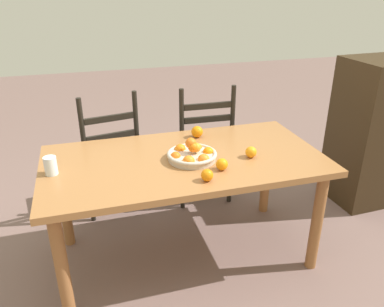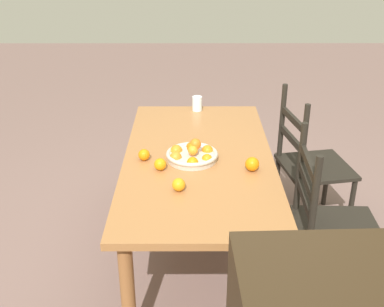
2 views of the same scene
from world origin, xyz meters
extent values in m
plane|color=#765C56|center=(0.00, 0.00, 0.00)|extent=(12.00, 12.00, 0.00)
cube|color=#A1693A|center=(0.00, 0.00, 0.71)|extent=(1.70, 0.88, 0.04)
cylinder|color=#935C32|center=(-0.76, -0.35, 0.35)|extent=(0.07, 0.07, 0.69)
cylinder|color=#935C32|center=(0.76, -0.35, 0.35)|extent=(0.07, 0.07, 0.69)
cylinder|color=#935C32|center=(-0.76, 0.35, 0.35)|extent=(0.07, 0.07, 0.69)
cylinder|color=#935C32|center=(0.76, 0.35, 0.35)|extent=(0.07, 0.07, 0.69)
cube|color=black|center=(0.35, 0.77, 0.45)|extent=(0.47, 0.47, 0.03)
cylinder|color=black|center=(0.55, 0.96, 0.22)|extent=(0.04, 0.04, 0.44)
cylinder|color=black|center=(0.15, 0.97, 0.22)|extent=(0.04, 0.04, 0.44)
cylinder|color=black|center=(0.54, 0.56, 0.22)|extent=(0.04, 0.04, 0.44)
cylinder|color=black|center=(0.14, 0.57, 0.22)|extent=(0.04, 0.04, 0.44)
cylinder|color=black|center=(0.54, 0.56, 0.73)|extent=(0.04, 0.04, 0.54)
cylinder|color=black|center=(0.14, 0.57, 0.73)|extent=(0.04, 0.04, 0.54)
cube|color=black|center=(0.34, 0.56, 0.65)|extent=(0.37, 0.04, 0.04)
cube|color=black|center=(0.34, 0.56, 0.75)|extent=(0.37, 0.04, 0.04)
cube|color=black|center=(0.34, 0.56, 0.86)|extent=(0.37, 0.04, 0.04)
cube|color=black|center=(-0.42, 0.82, 0.44)|extent=(0.52, 0.52, 0.03)
cylinder|color=black|center=(-0.26, 1.05, 0.22)|extent=(0.04, 0.04, 0.43)
cylinder|color=black|center=(-0.65, 0.98, 0.22)|extent=(0.04, 0.04, 0.43)
cylinder|color=black|center=(-0.19, 0.66, 0.22)|extent=(0.04, 0.04, 0.43)
cylinder|color=black|center=(-0.58, 0.59, 0.22)|extent=(0.04, 0.04, 0.43)
cylinder|color=black|center=(-0.19, 0.66, 0.72)|extent=(0.04, 0.04, 0.53)
cylinder|color=black|center=(-0.58, 0.59, 0.72)|extent=(0.04, 0.04, 0.53)
cube|color=black|center=(-0.39, 0.63, 0.67)|extent=(0.36, 0.09, 0.04)
cube|color=black|center=(-0.39, 0.63, 0.81)|extent=(0.36, 0.09, 0.04)
cube|color=#332414|center=(1.69, 0.31, 0.59)|extent=(0.62, 0.50, 1.18)
cylinder|color=beige|center=(0.04, -0.04, 0.75)|extent=(0.29, 0.29, 0.04)
torus|color=beige|center=(0.04, -0.04, 0.77)|extent=(0.30, 0.30, 0.02)
sphere|color=orange|center=(0.14, -0.04, 0.77)|extent=(0.07, 0.07, 0.07)
sphere|color=orange|center=(0.10, 0.05, 0.76)|extent=(0.06, 0.06, 0.06)
sphere|color=orange|center=(-0.01, 0.05, 0.77)|extent=(0.07, 0.07, 0.07)
sphere|color=orange|center=(-0.06, -0.04, 0.76)|extent=(0.06, 0.06, 0.06)
sphere|color=orange|center=(-0.01, -0.13, 0.77)|extent=(0.07, 0.07, 0.07)
sphere|color=orange|center=(0.08, -0.13, 0.77)|extent=(0.07, 0.07, 0.07)
sphere|color=orange|center=(0.04, -0.02, 0.83)|extent=(0.07, 0.07, 0.07)
sphere|color=orange|center=(0.07, -0.03, 0.81)|extent=(0.06, 0.06, 0.06)
sphere|color=orange|center=(0.04, -0.04, 0.81)|extent=(0.06, 0.06, 0.06)
sphere|color=orange|center=(0.17, 0.29, 0.77)|extent=(0.08, 0.08, 0.08)
sphere|color=orange|center=(0.16, -0.22, 0.77)|extent=(0.07, 0.07, 0.07)
sphere|color=orange|center=(0.39, -0.11, 0.77)|extent=(0.07, 0.07, 0.07)
sphere|color=orange|center=(0.04, -0.32, 0.77)|extent=(0.07, 0.07, 0.07)
cylinder|color=silver|center=(-0.77, 0.00, 0.78)|extent=(0.07, 0.07, 0.10)
camera|label=1|loc=(-0.55, -2.04, 1.73)|focal=35.83mm
camera|label=2|loc=(2.56, -0.04, 2.00)|focal=45.35mm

